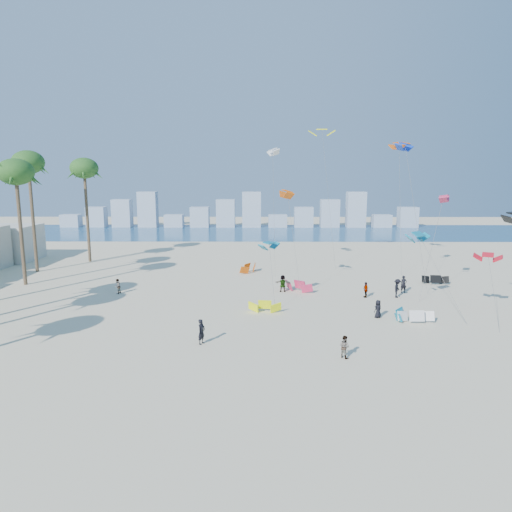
{
  "coord_description": "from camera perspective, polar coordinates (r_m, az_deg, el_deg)",
  "views": [
    {
      "loc": [
        3.36,
        -25.68,
        11.8
      ],
      "look_at": [
        3.0,
        16.0,
        4.5
      ],
      "focal_mm": 31.66,
      "sensor_mm": 36.0,
      "label": 1
    }
  ],
  "objects": [
    {
      "name": "flying_kites",
      "position": [
        50.91,
        14.49,
        10.22
      ],
      "size": [
        24.5,
        28.68,
        18.64
      ],
      "color": "#0C7392",
      "rests_on": "ground"
    },
    {
      "name": "distant_skyline",
      "position": [
        108.13,
        -1.93,
        5.31
      ],
      "size": [
        85.0,
        3.0,
        8.4
      ],
      "color": "#9EADBF",
      "rests_on": "ground"
    },
    {
      "name": "ground",
      "position": [
        28.46,
        -6.54,
        -14.63
      ],
      "size": [
        220.0,
        220.0,
        0.0
      ],
      "primitive_type": "plane",
      "color": "beige",
      "rests_on": "ground"
    },
    {
      "name": "ocean",
      "position": [
        98.44,
        -1.47,
        3.05
      ],
      "size": [
        220.0,
        220.0,
        0.0
      ],
      "primitive_type": "plane",
      "color": "navy",
      "rests_on": "ground"
    },
    {
      "name": "grounded_kites",
      "position": [
        46.53,
        9.31,
        -4.28
      ],
      "size": [
        24.27,
        22.25,
        1.03
      ],
      "color": "#EFFF0D",
      "rests_on": "ground"
    },
    {
      "name": "kitesurfers_far",
      "position": [
        45.6,
        8.46,
        -4.05
      ],
      "size": [
        30.18,
        9.56,
        1.87
      ],
      "color": "black",
      "rests_on": "ground"
    },
    {
      "name": "kitesurfer_mid",
      "position": [
        30.93,
        11.1,
        -11.17
      ],
      "size": [
        0.92,
        0.94,
        1.52
      ],
      "primitive_type": "imported",
      "rotation": [
        0.0,
        0.0,
        2.27
      ],
      "color": "gray",
      "rests_on": "ground"
    },
    {
      "name": "kitesurfer_near",
      "position": [
        32.88,
        -6.9,
        -9.47
      ],
      "size": [
        0.69,
        0.79,
        1.83
      ],
      "primitive_type": "imported",
      "rotation": [
        0.0,
        0.0,
        1.1
      ],
      "color": "black",
      "rests_on": "ground"
    }
  ]
}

